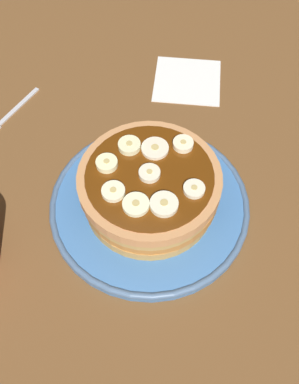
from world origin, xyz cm
name	(u,v)px	position (x,y,z in cm)	size (l,w,h in cm)	color
ground_plane	(149,212)	(0.00, 0.00, -1.50)	(140.00, 140.00, 3.00)	brown
plate	(149,204)	(0.00, 0.00, 0.82)	(26.86, 26.86, 1.53)	#3F72B2
pancake_stack	(150,188)	(0.13, 0.00, 4.44)	(18.52, 18.53, 6.27)	#BC8B48
banana_slice_0	(150,174)	(-0.06, -0.02, 7.80)	(2.65, 2.65, 0.90)	#F0E5C3
banana_slice_1	(156,149)	(4.00, -0.12, 7.70)	(3.50, 3.50, 0.69)	#F2E1C0
banana_slice_2	(183,144)	(5.21, -3.42, 7.84)	(2.64, 2.64, 0.98)	#FBECC3
banana_slice_3	(129,146)	(3.78, 3.25, 7.86)	(2.87, 2.87, 1.02)	beige
banana_slice_4	(136,205)	(-4.59, 0.79, 7.76)	(3.18, 3.18, 0.81)	#F2EFC0
banana_slice_5	(113,192)	(-3.30, 3.75, 7.78)	(2.83, 2.83, 0.86)	#F5EDC1
banana_slice_6	(107,164)	(0.54, 5.43, 7.87)	(2.70, 2.70, 1.03)	#FAF1B5
banana_slice_7	(164,204)	(-4.02, -2.41, 7.80)	(3.35, 3.35, 0.89)	#EEE6C5
banana_slice_8	(194,189)	(-1.30, -5.58, 7.76)	(2.61, 2.61, 0.82)	#F1E6C4
napkin	(187,80)	(25.50, -2.01, 0.15)	(11.00, 11.00, 0.30)	white
fork	(7,116)	(12.40, 24.95, 0.25)	(12.46, 5.65, 0.50)	silver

